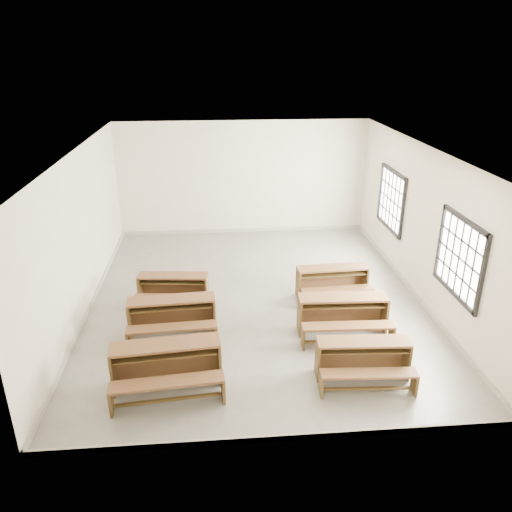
{
  "coord_description": "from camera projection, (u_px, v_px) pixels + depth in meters",
  "views": [
    {
      "loc": [
        -0.83,
        -9.55,
        5.04
      ],
      "look_at": [
        0.0,
        0.0,
        1.0
      ],
      "focal_mm": 35.0,
      "sensor_mm": 36.0,
      "label": 1
    }
  ],
  "objects": [
    {
      "name": "desk_set_5",
      "position": [
        333.0,
        280.0,
        10.72
      ],
      "size": [
        1.56,
        0.87,
        0.69
      ],
      "rotation": [
        0.0,
        0.0,
        0.05
      ],
      "color": "brown",
      "rests_on": "ground"
    },
    {
      "name": "room",
      "position": [
        260.0,
        203.0,
        9.97
      ],
      "size": [
        8.5,
        8.5,
        3.2
      ],
      "color": "slate",
      "rests_on": "ground"
    },
    {
      "name": "desk_set_3",
      "position": [
        363.0,
        357.0,
        8.07
      ],
      "size": [
        1.55,
        0.87,
        0.68
      ],
      "rotation": [
        0.0,
        0.0,
        -0.06
      ],
      "color": "brown",
      "rests_on": "ground"
    },
    {
      "name": "desk_set_4",
      "position": [
        343.0,
        312.0,
        9.34
      ],
      "size": [
        1.69,
        0.92,
        0.75
      ],
      "rotation": [
        0.0,
        0.0,
        -0.04
      ],
      "color": "brown",
      "rests_on": "ground"
    },
    {
      "name": "desk_set_0",
      "position": [
        166.0,
        363.0,
        7.83
      ],
      "size": [
        1.79,
        1.05,
        0.77
      ],
      "rotation": [
        0.0,
        0.0,
        0.09
      ],
      "color": "brown",
      "rests_on": "ground"
    },
    {
      "name": "desk_set_2",
      "position": [
        173.0,
        288.0,
        10.43
      ],
      "size": [
        1.52,
        0.89,
        0.65
      ],
      "rotation": [
        0.0,
        0.0,
        -0.1
      ],
      "color": "brown",
      "rests_on": "ground"
    },
    {
      "name": "desk_set_1",
      "position": [
        172.0,
        314.0,
        9.3
      ],
      "size": [
        1.66,
        0.93,
        0.73
      ],
      "rotation": [
        0.0,
        0.0,
        0.06
      ],
      "color": "brown",
      "rests_on": "ground"
    }
  ]
}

